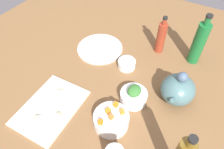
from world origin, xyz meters
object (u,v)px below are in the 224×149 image
Objects in this scene: bowl_carrots at (111,120)px; bowl_small_side at (127,64)px; plate_tofu at (100,49)px; cutting_board at (51,108)px; teapot at (178,89)px; bottle_1 at (161,37)px; bottle_2 at (199,43)px; bowl_greens at (134,97)px.

bowl_small_side is at bearing -163.18° from bowl_carrots.
plate_tofu is 2.80× the size of bowl_small_side.
plate_tofu is 19.91cm from bowl_small_side.
cutting_board is 55.84cm from teapot.
teapot is at bearing 144.22° from bowl_carrots.
bottle_2 is (-1.73, 18.59, 2.69)cm from bottle_1.
bowl_small_side is at bearing -144.27° from bowl_greens.
bottle_1 reaches higher than bowl_carrots.
bottle_2 is (-17.46, 47.33, 11.25)cm from plate_tofu.
bowl_greens is (21.80, 31.64, 2.02)cm from plate_tofu.
bottle_2 is (-39.26, 15.70, 9.23)cm from bowl_greens.
bowl_small_side reaches higher than plate_tofu.
bowl_greens is (-21.98, 29.24, 2.12)cm from cutting_board.
bottle_1 reaches higher than teapot.
plate_tofu is at bearing -124.58° from bowl_greens.
bottle_2 is at bearing 143.73° from cutting_board.
bottle_2 is (-54.30, 18.31, 8.96)cm from bowl_carrots.
plate_tofu is 0.92× the size of bottle_2.
bowl_small_side is at bearing 156.64° from cutting_board.
bowl_small_side is (-32.19, -9.73, -0.80)cm from bowl_carrots.
cutting_board is at bearing 3.14° from plate_tofu.
bowl_greens is 21.13cm from bowl_small_side.
plate_tofu is at bearing -103.43° from teapot.
cutting_board is 36.64cm from bowl_greens.
bowl_carrots is at bearing 38.23° from plate_tofu.
plate_tofu is at bearing -141.77° from bowl_carrots.
bottle_1 is at bearing -179.69° from bowl_carrots.
teapot is 29.25cm from bottle_2.
bowl_small_side is at bearing 76.44° from plate_tofu.
bowl_small_side is at bearing -24.87° from bottle_1.
teapot reaches higher than bowl_small_side.
bowl_greens is at bearing 35.73° from bowl_small_side.
bottle_1 is at bearing -175.60° from bowl_greens.
cutting_board is 76.80cm from bottle_2.
bowl_greens is 19.37cm from teapot.
teapot is 32.97cm from bottle_1.
bottle_1 is (-27.05, -18.67, 2.52)cm from teapot.
bowl_carrots is 31.68cm from teapot.
plate_tofu is 51.69cm from bottle_2.
plate_tofu is at bearing -103.56° from bowl_small_side.
teapot is at bearing 123.58° from bowl_greens.
plate_tofu is 1.48× the size of teapot.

